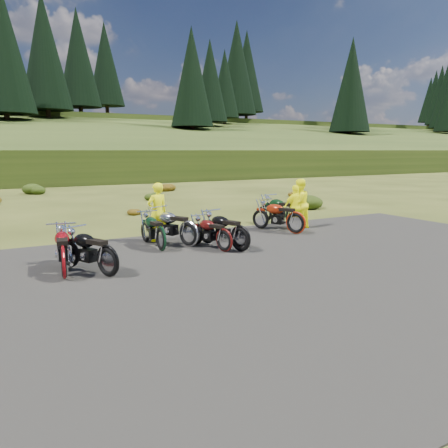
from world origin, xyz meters
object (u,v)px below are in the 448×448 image
motorcycle_0 (109,278)px  motorcycle_3 (189,247)px  motorcycle_7 (293,228)px  person_middle (157,213)px

motorcycle_0 → motorcycle_3: bearing=-81.4°
motorcycle_3 → motorcycle_0: bearing=100.5°
motorcycle_7 → person_middle: 5.58m
motorcycle_0 → motorcycle_7: (7.96, 3.28, 0.00)m
motorcycle_0 → person_middle: bearing=-62.6°
motorcycle_3 → person_middle: 1.67m
motorcycle_3 → motorcycle_7: (4.96, 1.20, 0.00)m
motorcycle_3 → motorcycle_7: bearing=-100.6°
motorcycle_3 → motorcycle_7: motorcycle_7 is taller
motorcycle_3 → motorcycle_7: size_ratio=0.99×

